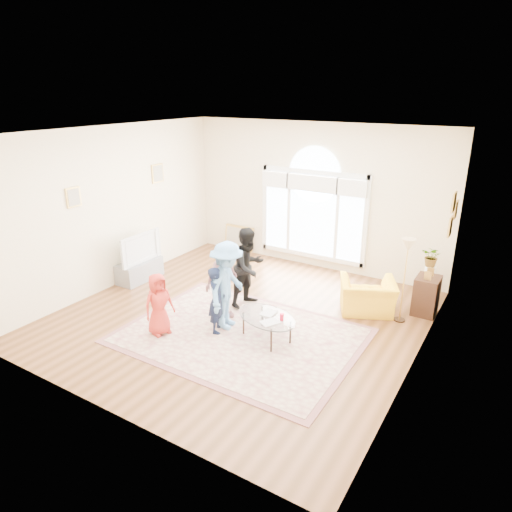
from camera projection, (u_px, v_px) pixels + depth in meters
The scene contains 18 objects.
ground at pixel (240, 316), 8.17m from camera, with size 6.00×6.00×0.00m, color #563417.
room_shell at pixel (311, 200), 9.89m from camera, with size 6.00×6.00×6.00m.
area_rug at pixel (241, 335), 7.53m from camera, with size 3.60×2.60×0.02m, color beige.
rug_border at pixel (241, 336), 7.53m from camera, with size 3.80×2.80×0.01m, color #895353.
tv_console at pixel (140, 270), 9.68m from camera, with size 0.45×1.00×0.42m, color gray.
television at pixel (138, 247), 9.50m from camera, with size 0.17×1.08×0.62m.
coffee_table at pixel (267, 317), 7.29m from camera, with size 1.27×1.04×0.54m.
armchair at pixel (367, 296), 8.24m from camera, with size 0.95×0.83×0.62m, color yellow.
side_cabinet at pixel (426, 295), 8.18m from camera, with size 0.40×0.50×0.70m, color black.
floor_lamp at pixel (408, 252), 7.60m from camera, with size 0.28×0.28×1.51m.
plant_pedestal at pixel (428, 284), 8.67m from camera, with size 0.20×0.20×0.70m, color white.
potted_plant at pixel (432, 257), 8.48m from camera, with size 0.36×0.31×0.40m, color #33722D.
leaning_picture at pixel (239, 251), 11.44m from camera, with size 0.80×0.05×0.62m, color tan.
child_red at pixel (159, 304), 7.41m from camera, with size 0.52×0.34×1.05m, color red.
child_navy at pixel (217, 300), 7.47m from camera, with size 0.41×0.27×1.13m, color #111A35.
child_black at pixel (249, 267), 8.35m from camera, with size 0.72×0.56×1.49m, color black.
child_pink at pixel (222, 282), 7.86m from camera, with size 0.80×0.33×1.36m, color #CE9195.
child_blue at pixel (227, 286), 7.54m from camera, with size 0.98×0.56×1.52m, color #5D94CE.
Camera 1 is at (4.04, -6.07, 3.85)m, focal length 32.00 mm.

